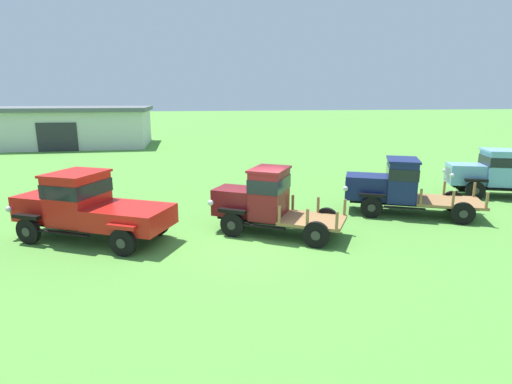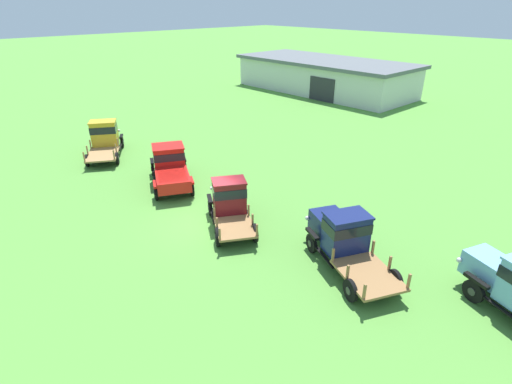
{
  "view_description": "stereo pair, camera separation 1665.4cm",
  "coord_description": "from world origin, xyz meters",
  "px_view_note": "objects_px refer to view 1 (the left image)",
  "views": [
    {
      "loc": [
        -1.94,
        -11.79,
        4.53
      ],
      "look_at": [
        0.61,
        2.69,
        1.0
      ],
      "focal_mm": 28.0,
      "sensor_mm": 36.0,
      "label": 1
    },
    {
      "loc": [
        13.75,
        -9.46,
        9.62
      ],
      "look_at": [
        0.61,
        2.69,
        1.0
      ],
      "focal_mm": 28.0,
      "sensor_mm": 36.0,
      "label": 2
    }
  ],
  "objects_px": {
    "vintage_truck_far_side": "(396,185)",
    "farm_shed": "(35,127)",
    "vintage_truck_back_of_row": "(492,172)",
    "vintage_truck_midrow_center": "(264,199)",
    "vintage_truck_second_in_line": "(88,206)"
  },
  "relations": [
    {
      "from": "vintage_truck_far_side",
      "to": "vintage_truck_back_of_row",
      "type": "height_order",
      "value": "vintage_truck_far_side"
    },
    {
      "from": "vintage_truck_midrow_center",
      "to": "vintage_truck_far_side",
      "type": "relative_size",
      "value": 0.86
    },
    {
      "from": "vintage_truck_back_of_row",
      "to": "vintage_truck_far_side",
      "type": "bearing_deg",
      "value": -162.63
    },
    {
      "from": "vintage_truck_back_of_row",
      "to": "farm_shed",
      "type": "bearing_deg",
      "value": 138.68
    },
    {
      "from": "vintage_truck_midrow_center",
      "to": "vintage_truck_back_of_row",
      "type": "distance_m",
      "value": 11.78
    },
    {
      "from": "vintage_truck_midrow_center",
      "to": "vintage_truck_back_of_row",
      "type": "relative_size",
      "value": 0.91
    },
    {
      "from": "vintage_truck_second_in_line",
      "to": "vintage_truck_back_of_row",
      "type": "relative_size",
      "value": 1.08
    },
    {
      "from": "farm_shed",
      "to": "vintage_truck_second_in_line",
      "type": "distance_m",
      "value": 29.01
    },
    {
      "from": "vintage_truck_midrow_center",
      "to": "vintage_truck_far_side",
      "type": "distance_m",
      "value": 5.7
    },
    {
      "from": "vintage_truck_second_in_line",
      "to": "vintage_truck_back_of_row",
      "type": "distance_m",
      "value": 17.29
    },
    {
      "from": "vintage_truck_second_in_line",
      "to": "vintage_truck_midrow_center",
      "type": "bearing_deg",
      "value": -3.21
    },
    {
      "from": "vintage_truck_midrow_center",
      "to": "vintage_truck_far_side",
      "type": "bearing_deg",
      "value": 13.8
    },
    {
      "from": "farm_shed",
      "to": "vintage_truck_far_side",
      "type": "height_order",
      "value": "farm_shed"
    },
    {
      "from": "farm_shed",
      "to": "vintage_truck_second_in_line",
      "type": "bearing_deg",
      "value": -68.85
    },
    {
      "from": "vintage_truck_far_side",
      "to": "farm_shed",
      "type": "bearing_deg",
      "value": 129.85
    }
  ]
}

